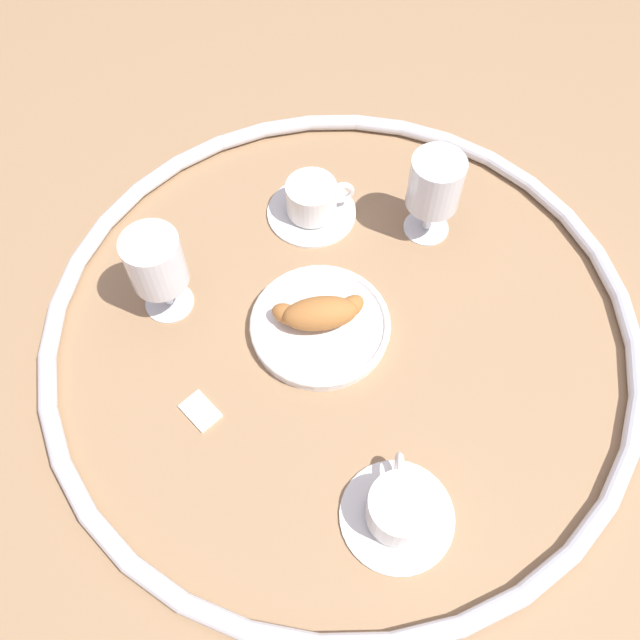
{
  "coord_description": "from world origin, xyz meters",
  "views": [
    {
      "loc": [
        0.01,
        -0.46,
        0.79
      ],
      "look_at": [
        -0.03,
        -0.0,
        0.03
      ],
      "focal_mm": 37.44,
      "sensor_mm": 36.0,
      "label": 1
    }
  ],
  "objects_px": {
    "juice_glass_left": "(156,264)",
    "coffee_cup_far": "(312,202)",
    "pastry_plate": "(320,327)",
    "croissant_large": "(320,314)",
    "coffee_cup_near": "(399,510)",
    "sugar_packet": "(200,410)",
    "juice_glass_right": "(435,186)"
  },
  "relations": [
    {
      "from": "croissant_large",
      "to": "coffee_cup_far",
      "type": "bearing_deg",
      "value": 97.51
    },
    {
      "from": "pastry_plate",
      "to": "coffee_cup_far",
      "type": "bearing_deg",
      "value": 97.58
    },
    {
      "from": "coffee_cup_near",
      "to": "juice_glass_left",
      "type": "relative_size",
      "value": 0.97
    },
    {
      "from": "juice_glass_right",
      "to": "pastry_plate",
      "type": "bearing_deg",
      "value": -127.3
    },
    {
      "from": "croissant_large",
      "to": "pastry_plate",
      "type": "bearing_deg",
      "value": -78.12
    },
    {
      "from": "pastry_plate",
      "to": "juice_glass_left",
      "type": "distance_m",
      "value": 0.23
    },
    {
      "from": "coffee_cup_far",
      "to": "sugar_packet",
      "type": "bearing_deg",
      "value": -108.95
    },
    {
      "from": "pastry_plate",
      "to": "coffee_cup_near",
      "type": "bearing_deg",
      "value": -65.76
    },
    {
      "from": "croissant_large",
      "to": "coffee_cup_far",
      "type": "distance_m",
      "value": 0.21
    },
    {
      "from": "croissant_large",
      "to": "coffee_cup_far",
      "type": "height_order",
      "value": "same"
    },
    {
      "from": "pastry_plate",
      "to": "sugar_packet",
      "type": "bearing_deg",
      "value": -137.74
    },
    {
      "from": "coffee_cup_far",
      "to": "juice_glass_right",
      "type": "bearing_deg",
      "value": -5.32
    },
    {
      "from": "croissant_large",
      "to": "juice_glass_right",
      "type": "distance_m",
      "value": 0.24
    },
    {
      "from": "croissant_large",
      "to": "coffee_cup_near",
      "type": "distance_m",
      "value": 0.27
    },
    {
      "from": "coffee_cup_far",
      "to": "pastry_plate",
      "type": "bearing_deg",
      "value": -82.42
    },
    {
      "from": "coffee_cup_near",
      "to": "croissant_large",
      "type": "bearing_deg",
      "value": 114.1
    },
    {
      "from": "coffee_cup_near",
      "to": "sugar_packet",
      "type": "bearing_deg",
      "value": 155.93
    },
    {
      "from": "juice_glass_left",
      "to": "croissant_large",
      "type": "bearing_deg",
      "value": -7.07
    },
    {
      "from": "juice_glass_left",
      "to": "sugar_packet",
      "type": "xyz_separation_m",
      "value": [
        0.07,
        -0.16,
        -0.09
      ]
    },
    {
      "from": "croissant_large",
      "to": "coffee_cup_near",
      "type": "relative_size",
      "value": 0.99
    },
    {
      "from": "pastry_plate",
      "to": "juice_glass_right",
      "type": "height_order",
      "value": "juice_glass_right"
    },
    {
      "from": "croissant_large",
      "to": "sugar_packet",
      "type": "height_order",
      "value": "croissant_large"
    },
    {
      "from": "juice_glass_right",
      "to": "sugar_packet",
      "type": "height_order",
      "value": "juice_glass_right"
    },
    {
      "from": "pastry_plate",
      "to": "croissant_large",
      "type": "relative_size",
      "value": 1.43
    },
    {
      "from": "coffee_cup_far",
      "to": "juice_glass_right",
      "type": "relative_size",
      "value": 0.97
    },
    {
      "from": "croissant_large",
      "to": "juice_glass_right",
      "type": "relative_size",
      "value": 0.96
    },
    {
      "from": "pastry_plate",
      "to": "sugar_packet",
      "type": "xyz_separation_m",
      "value": [
        -0.14,
        -0.13,
        -0.01
      ]
    },
    {
      "from": "croissant_large",
      "to": "juice_glass_left",
      "type": "height_order",
      "value": "juice_glass_left"
    },
    {
      "from": "juice_glass_left",
      "to": "juice_glass_right",
      "type": "height_order",
      "value": "same"
    },
    {
      "from": "pastry_plate",
      "to": "croissant_large",
      "type": "distance_m",
      "value": 0.03
    },
    {
      "from": "juice_glass_left",
      "to": "coffee_cup_far",
      "type": "bearing_deg",
      "value": 43.56
    },
    {
      "from": "croissant_large",
      "to": "juice_glass_right",
      "type": "bearing_deg",
      "value": 52.12
    }
  ]
}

